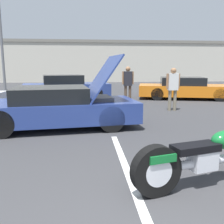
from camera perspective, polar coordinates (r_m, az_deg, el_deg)
parking_stripe_foreground at (r=3.30m, az=6.17°, el=-19.51°), size 0.12×5.77×0.01m
far_building at (r=28.81m, az=-4.74°, el=11.69°), size 32.00×4.20×4.40m
light_pole at (r=19.63m, az=-24.03°, el=18.46°), size 1.21×0.28×8.63m
motorcycle at (r=3.76m, az=21.34°, el=-9.67°), size 2.34×0.89×0.97m
show_car_hood_open at (r=6.94m, az=-12.17°, el=1.13°), size 4.44×2.35×1.95m
parked_car_right_row at (r=13.48m, az=16.27°, el=5.21°), size 5.04×3.00×1.11m
parked_car_mid_row at (r=12.45m, az=-10.49°, el=5.38°), size 4.32×2.44×1.24m
spectator_near_motorcycle at (r=11.21m, az=3.65°, el=6.92°), size 0.52×0.22×1.65m
spectator_midground at (r=9.60m, az=13.75°, el=5.87°), size 0.52×0.21×1.60m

